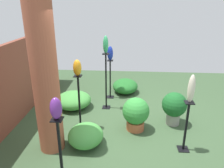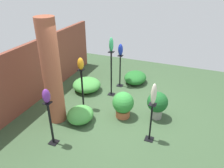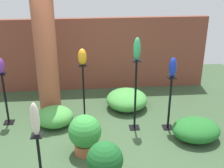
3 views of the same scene
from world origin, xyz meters
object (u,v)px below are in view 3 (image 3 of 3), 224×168
Objects in this scene: art_vase_violet at (0,66)px; potted_plant_front_right at (85,133)px; pedestal_ivory at (41,167)px; pedestal_jade at (135,98)px; pedestal_cobalt at (169,105)px; pedestal_amber at (84,95)px; pedestal_violet at (6,101)px; art_vase_amber at (82,57)px; art_vase_cobalt at (173,67)px; art_vase_jade at (137,49)px; potted_plant_near_pillar at (105,162)px; brick_pillar at (46,53)px; art_vase_ivory at (35,119)px.

potted_plant_front_right is at bearing -36.23° from art_vase_violet.
pedestal_ivory is 0.68× the size of pedestal_jade.
pedestal_amber reaches higher than pedestal_cobalt.
art_vase_violet is at bearing 180.00° from pedestal_violet.
art_vase_cobalt is at bearing -17.55° from art_vase_amber.
pedestal_violet is 0.76m from art_vase_violet.
pedestal_jade reaches higher than potted_plant_front_right.
pedestal_cobalt is 2.77m from pedestal_ivory.
art_vase_jade is 2.11m from potted_plant_near_pillar.
brick_pillar is 2.44× the size of pedestal_violet.
pedestal_jade reaches higher than art_vase_violet.
brick_pillar is 1.99m from potted_plant_front_right.
pedestal_amber is 2.81× the size of art_vase_jade.
pedestal_jade reaches higher than pedestal_cobalt.
pedestal_ivory is 1.30× the size of potted_plant_near_pillar.
brick_pillar is 3.54× the size of potted_plant_near_pillar.
art_vase_jade is (0.99, -0.47, 1.11)m from pedestal_amber.
brick_pillar reaches higher than art_vase_amber.
pedestal_violet is at bearing -178.07° from pedestal_amber.
brick_pillar is at bearing 159.26° from pedestal_cobalt.
pedestal_ivory is at bearing -106.90° from art_vase_amber.
pedestal_amber is (-0.99, 0.47, -0.12)m from pedestal_jade.
pedestal_jade is 3.75× the size of art_vase_cobalt.
pedestal_jade is at bearing -9.37° from pedestal_violet.
pedestal_violet is at bearing 171.66° from art_vase_cobalt.
art_vase_ivory is 2.33m from art_vase_jade.
art_vase_cobalt is 0.51× the size of potted_plant_near_pillar.
art_vase_ivory is (-0.63, -2.09, 0.68)m from pedestal_amber.
potted_plant_front_right is at bearing -36.23° from pedestal_violet.
art_vase_cobalt is 2.77m from art_vase_ivory.
pedestal_ivory is at bearing 0.00° from art_vase_ivory.
pedestal_cobalt is 2.88× the size of art_vase_cobalt.
art_vase_jade is (-0.67, 0.05, 0.36)m from art_vase_cobalt.
pedestal_violet is (-0.82, -0.44, -0.84)m from brick_pillar.
pedestal_violet is 2.59m from pedestal_jade.
pedestal_violet is 2.85× the size of art_vase_cobalt.
art_vase_jade is at bearing -25.58° from art_vase_amber.
pedestal_cobalt is 1.46× the size of potted_plant_near_pillar.
pedestal_ivory is 2.18m from pedestal_amber.
pedestal_amber reaches higher than pedestal_violet.
pedestal_amber is 1.21m from potted_plant_front_right.
pedestal_cobalt is 0.69m from pedestal_jade.
art_vase_amber is (0.74, -0.38, 0.03)m from brick_pillar.
brick_pillar is 2.70m from pedestal_cobalt.
potted_plant_near_pillar is (1.04, -2.44, -0.90)m from brick_pillar.
potted_plant_near_pillar is (1.86, -2.00, -0.82)m from art_vase_violet.
art_vase_ivory is at bearing -145.73° from pedestal_cobalt.
art_vase_ivory reaches higher than potted_plant_near_pillar.
pedestal_jade is at bearing -9.37° from art_vase_violet.
art_vase_violet reaches higher than pedestal_violet.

